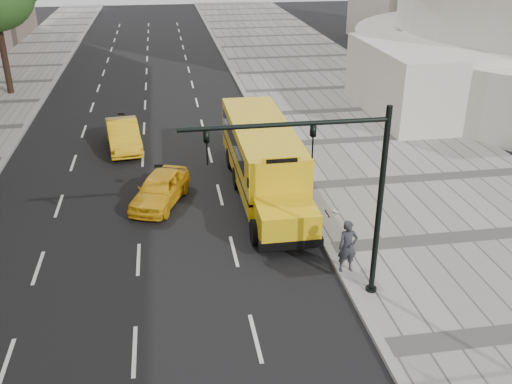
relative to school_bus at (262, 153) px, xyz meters
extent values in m
plane|color=black|center=(-4.50, -0.32, -1.76)|extent=(140.00, 140.00, 0.00)
cube|color=gray|center=(7.50, -0.32, -1.69)|extent=(12.00, 140.00, 0.15)
cube|color=gray|center=(1.50, -0.32, -1.69)|extent=(0.30, 140.00, 0.15)
cube|color=white|center=(12.50, 9.68, 0.44)|extent=(8.00, 10.00, 4.40)
cylinder|color=black|center=(-15.00, 18.81, 1.46)|extent=(0.44, 0.44, 6.44)
cube|color=yellow|center=(0.00, 0.31, 0.01)|extent=(2.50, 9.00, 2.45)
cube|color=yellow|center=(0.00, -5.19, -0.66)|extent=(2.20, 2.00, 1.10)
cube|color=black|center=(0.00, -6.07, -1.21)|extent=(2.38, 0.25, 0.35)
cube|color=black|center=(0.00, 0.31, -0.51)|extent=(2.52, 9.00, 0.12)
cube|color=black|center=(0.00, -4.13, 0.49)|extent=(2.05, 0.10, 0.90)
cube|color=black|center=(0.00, 0.81, 0.49)|extent=(2.52, 7.50, 0.70)
cube|color=yellow|center=(0.00, -4.14, 1.29)|extent=(1.40, 0.12, 0.28)
ellipsoid|color=silver|center=(1.52, -6.59, 0.14)|extent=(0.32, 0.32, 0.14)
cylinder|color=black|center=(1.28, -6.37, -0.06)|extent=(0.36, 0.47, 0.58)
cylinder|color=black|center=(-1.13, -4.89, -1.26)|extent=(0.30, 1.00, 1.00)
cylinder|color=black|center=(1.13, -4.89, -1.26)|extent=(0.30, 1.00, 1.00)
cylinder|color=black|center=(-1.13, 0.31, -1.26)|extent=(0.30, 1.00, 1.00)
cylinder|color=black|center=(1.13, 0.31, -1.26)|extent=(0.30, 1.00, 1.00)
cylinder|color=black|center=(-1.13, 2.81, -1.26)|extent=(0.30, 1.00, 1.00)
cylinder|color=black|center=(1.13, 2.81, -1.26)|extent=(0.30, 1.00, 1.00)
imported|color=yellow|center=(-4.62, -0.78, -1.07)|extent=(3.03, 4.39, 1.39)
imported|color=yellow|center=(-6.50, 6.39, -1.00)|extent=(2.22, 4.81, 1.53)
imported|color=#2C2E34|center=(1.65, -7.46, -0.67)|extent=(0.71, 0.49, 1.90)
cylinder|color=black|center=(2.10, -8.74, 1.44)|extent=(0.18, 0.18, 6.40)
cylinder|color=black|center=(2.10, -8.74, -1.64)|extent=(0.36, 0.36, 0.25)
cylinder|color=black|center=(-0.90, -8.74, 4.24)|extent=(6.00, 0.14, 0.14)
imported|color=black|center=(-0.10, -8.74, 3.69)|extent=(0.16, 0.20, 1.00)
imported|color=black|center=(-3.10, -8.74, 3.69)|extent=(0.16, 0.20, 1.00)
camera|label=1|loc=(-4.15, -23.50, 9.22)|focal=40.00mm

